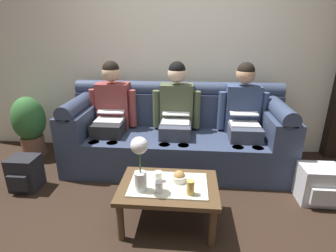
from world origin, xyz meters
TOP-DOWN VIEW (x-y plane):
  - ground_plane at (0.00, 0.00)m, footprint 14.00×14.00m
  - back_wall_patterned at (0.00, 1.70)m, footprint 6.00×0.12m
  - couch at (0.00, 1.17)m, footprint 2.50×0.88m
  - person_left at (-0.76, 1.17)m, footprint 0.56×0.67m
  - person_middle at (0.00, 1.17)m, footprint 0.56×0.67m
  - person_right at (0.76, 1.17)m, footprint 0.56×0.67m
  - coffee_table at (0.00, 0.10)m, footprint 0.80×0.56m
  - flower_vase at (-0.21, -0.00)m, footprint 0.13×0.13m
  - snack_bowl at (0.08, 0.15)m, footprint 0.12×0.12m
  - cup_near_left at (-0.09, 0.14)m, footprint 0.06×0.06m
  - cup_near_right at (0.18, -0.02)m, footprint 0.06×0.06m
  - cup_far_center at (-0.06, -0.01)m, footprint 0.06×0.06m
  - backpack_right at (1.39, 0.52)m, footprint 0.36×0.32m
  - backpack_left at (-1.50, 0.49)m, footprint 0.28×0.28m
  - potted_plant at (-1.86, 1.24)m, footprint 0.40×0.40m

SIDE VIEW (x-z plane):
  - ground_plane at x=0.00m, z-range 0.00..0.00m
  - backpack_left at x=-1.50m, z-range 0.00..0.35m
  - backpack_right at x=1.39m, z-range 0.00..0.36m
  - coffee_table at x=0.00m, z-range 0.13..0.51m
  - couch at x=0.00m, z-range -0.12..0.85m
  - snack_bowl at x=0.08m, z-range 0.36..0.46m
  - cup_near_left at x=-0.09m, z-range 0.38..0.46m
  - cup_far_center at x=-0.06m, z-range 0.38..0.46m
  - potted_plant at x=-1.86m, z-range 0.04..0.82m
  - cup_near_right at x=0.18m, z-range 0.38..0.49m
  - flower_vase at x=-0.21m, z-range 0.42..0.86m
  - person_middle at x=0.00m, z-range 0.05..1.27m
  - person_left at x=-0.76m, z-range 0.05..1.27m
  - person_right at x=0.76m, z-range 0.05..1.27m
  - back_wall_patterned at x=0.00m, z-range 0.00..2.90m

